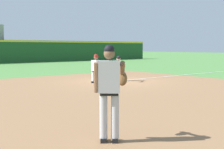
{
  "coord_description": "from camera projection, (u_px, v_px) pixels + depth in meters",
  "views": [
    {
      "loc": [
        -10.51,
        -12.52,
        1.82
      ],
      "look_at": [
        -4.79,
        -5.61,
        1.02
      ],
      "focal_mm": 50.0,
      "sensor_mm": 36.0,
      "label": 1
    }
  ],
  "objects": [
    {
      "name": "ground_plane",
      "position": [
        114.0,
        81.0,
        16.44
      ],
      "size": [
        160.0,
        160.0,
        0.0
      ],
      "primitive_type": "plane",
      "color": "#518942"
    },
    {
      "name": "infield_dirt_patch",
      "position": [
        113.0,
        98.0,
        11.19
      ],
      "size": [
        18.0,
        18.0,
        0.01
      ],
      "primitive_type": "cube",
      "color": "#936B47",
      "rests_on": "ground"
    },
    {
      "name": "foul_line_stripe",
      "position": [
        204.0,
        73.0,
        21.62
      ],
      "size": [
        16.32,
        0.1,
        0.0
      ],
      "primitive_type": "cube",
      "color": "white",
      "rests_on": "ground"
    },
    {
      "name": "first_base_bag",
      "position": [
        114.0,
        81.0,
        16.44
      ],
      "size": [
        0.38,
        0.38,
        0.09
      ],
      "primitive_type": "cube",
      "color": "white",
      "rests_on": "ground"
    },
    {
      "name": "baseball",
      "position": [
        118.0,
        91.0,
        12.52
      ],
      "size": [
        0.07,
        0.07,
        0.07
      ],
      "primitive_type": "sphere",
      "color": "white",
      "rests_on": "ground"
    },
    {
      "name": "pitcher",
      "position": [
        110.0,
        87.0,
        5.89
      ],
      "size": [
        0.85,
        0.54,
        1.86
      ],
      "color": "black",
      "rests_on": "ground"
    },
    {
      "name": "first_baseman",
      "position": [
        119.0,
        68.0,
        16.48
      ],
      "size": [
        0.7,
        1.09,
        1.34
      ],
      "color": "black",
      "rests_on": "ground"
    },
    {
      "name": "baserunner",
      "position": [
        96.0,
        68.0,
        15.54
      ],
      "size": [
        0.45,
        0.6,
        1.46
      ],
      "color": "black",
      "rests_on": "ground"
    }
  ]
}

